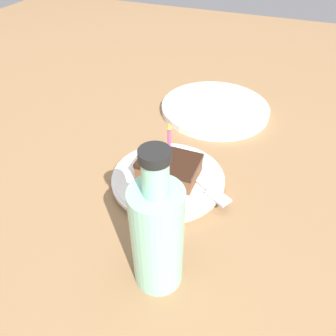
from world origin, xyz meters
name	(u,v)px	position (x,y,z in m)	size (l,w,h in m)	color
ground_plane	(169,200)	(0.00, 0.00, -0.02)	(2.40, 2.40, 0.04)	olive
plate	(168,179)	(0.02, 0.01, 0.01)	(0.21, 0.21, 0.02)	white
cake_slice	(169,167)	(0.02, 0.01, 0.04)	(0.08, 0.11, 0.11)	brown
fork	(199,182)	(0.03, -0.05, 0.02)	(0.10, 0.15, 0.00)	#B2B2B7
bottle	(157,235)	(-0.17, -0.05, 0.09)	(0.07, 0.07, 0.23)	#8CD1B2
side_plate	(214,108)	(0.32, 0.00, 0.01)	(0.27, 0.27, 0.02)	white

